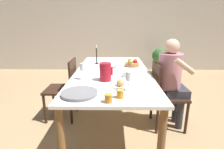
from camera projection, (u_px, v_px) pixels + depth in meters
ground_plane at (112, 119)px, 2.60m from camera, size 20.00×20.00×0.00m
wall_back at (113, 26)px, 5.09m from camera, size 10.00×0.06×2.60m
dining_table at (112, 77)px, 2.41m from camera, size 1.00×2.11×0.74m
chair_person_side at (164, 93)px, 2.32m from camera, size 0.42×0.42×0.89m
chair_opposite at (65, 87)px, 2.54m from camera, size 0.42×0.42×0.89m
person_seated at (172, 77)px, 2.27m from camera, size 0.39×0.41×1.19m
red_pitcher at (105, 72)px, 1.98m from camera, size 0.16×0.13×0.21m
wine_glass_water at (83, 68)px, 2.00m from camera, size 0.06×0.06×0.20m
wine_glass_juice at (129, 77)px, 1.65m from camera, size 0.06×0.06×0.20m
teacup_near_person at (126, 75)px, 2.12m from camera, size 0.14×0.14×0.06m
teacup_across at (117, 66)px, 2.56m from camera, size 0.14×0.14×0.06m
serving_tray at (79, 93)px, 1.60m from camera, size 0.34×0.34×0.03m
bread_plate at (120, 85)px, 1.80m from camera, size 0.18×0.18×0.08m
jam_jar_amber at (108, 98)px, 1.44m from camera, size 0.07×0.07×0.07m
jam_jar_red at (120, 93)px, 1.53m from camera, size 0.07×0.07×0.07m
fruit_bowl at (132, 64)px, 2.67m from camera, size 0.21×0.21×0.11m
candlestick_tall at (97, 57)px, 2.81m from camera, size 0.06×0.06×0.31m
potted_plant at (159, 58)px, 4.84m from camera, size 0.40×0.40×0.72m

